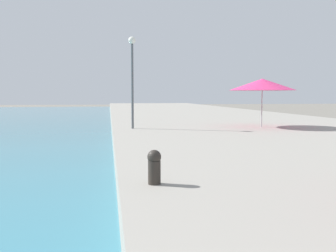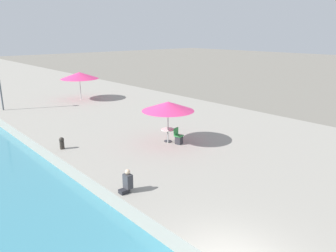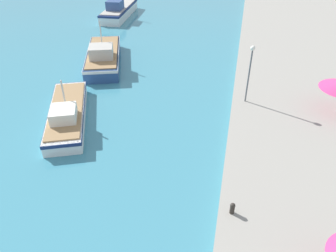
{
  "view_description": "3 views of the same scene",
  "coord_description": "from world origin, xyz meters",
  "px_view_note": "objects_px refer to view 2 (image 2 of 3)",
  "views": [
    {
      "loc": [
        -0.16,
        4.96,
        2.39
      ],
      "look_at": [
        1.5,
        15.45,
        1.51
      ],
      "focal_mm": 40.0,
      "sensor_mm": 36.0,
      "label": 1
    },
    {
      "loc": [
        -6.04,
        -4.39,
        6.78
      ],
      "look_at": [
        5.61,
        8.83,
        1.71
      ],
      "focal_mm": 35.0,
      "sensor_mm": 36.0,
      "label": 2
    },
    {
      "loc": [
        0.03,
        0.13,
        13.48
      ],
      "look_at": [
        -4.0,
        18.0,
        1.31
      ],
      "focal_mm": 35.0,
      "sensor_mm": 36.0,
      "label": 3
    }
  ],
  "objects_px": {
    "cafe_umbrella_white": "(79,75)",
    "cafe_table": "(168,133)",
    "cafe_chair_left": "(179,138)",
    "person_at_quay": "(127,182)",
    "mooring_bollard": "(62,143)",
    "cafe_umbrella_pink": "(168,106)"
  },
  "relations": [
    {
      "from": "cafe_table",
      "to": "mooring_bollard",
      "type": "xyz_separation_m",
      "value": [
        -5.1,
        2.85,
        -0.18
      ]
    },
    {
      "from": "cafe_chair_left",
      "to": "person_at_quay",
      "type": "bearing_deg",
      "value": 12.61
    },
    {
      "from": "cafe_table",
      "to": "cafe_umbrella_white",
      "type": "bearing_deg",
      "value": 82.16
    },
    {
      "from": "cafe_table",
      "to": "mooring_bollard",
      "type": "height_order",
      "value": "cafe_table"
    },
    {
      "from": "cafe_chair_left",
      "to": "person_at_quay",
      "type": "height_order",
      "value": "person_at_quay"
    },
    {
      "from": "cafe_table",
      "to": "cafe_chair_left",
      "type": "distance_m",
      "value": 0.75
    },
    {
      "from": "cafe_table",
      "to": "mooring_bollard",
      "type": "distance_m",
      "value": 5.84
    },
    {
      "from": "cafe_umbrella_white",
      "to": "cafe_table",
      "type": "xyz_separation_m",
      "value": [
        -2.01,
        -14.57,
        -1.7
      ]
    },
    {
      "from": "cafe_umbrella_pink",
      "to": "mooring_bollard",
      "type": "distance_m",
      "value": 6.07
    },
    {
      "from": "cafe_table",
      "to": "cafe_chair_left",
      "type": "relative_size",
      "value": 0.88
    },
    {
      "from": "cafe_chair_left",
      "to": "mooring_bollard",
      "type": "xyz_separation_m",
      "value": [
        -5.28,
        3.54,
        0.02
      ]
    },
    {
      "from": "cafe_umbrella_pink",
      "to": "cafe_chair_left",
      "type": "relative_size",
      "value": 3.21
    },
    {
      "from": "cafe_umbrella_pink",
      "to": "cafe_umbrella_white",
      "type": "distance_m",
      "value": 14.91
    },
    {
      "from": "cafe_umbrella_pink",
      "to": "person_at_quay",
      "type": "height_order",
      "value": "cafe_umbrella_pink"
    },
    {
      "from": "person_at_quay",
      "to": "cafe_table",
      "type": "bearing_deg",
      "value": 34.08
    },
    {
      "from": "cafe_umbrella_white",
      "to": "cafe_chair_left",
      "type": "distance_m",
      "value": 15.49
    },
    {
      "from": "person_at_quay",
      "to": "mooring_bollard",
      "type": "relative_size",
      "value": 1.44
    },
    {
      "from": "cafe_umbrella_white",
      "to": "person_at_quay",
      "type": "bearing_deg",
      "value": -111.88
    },
    {
      "from": "cafe_umbrella_white",
      "to": "cafe_table",
      "type": "relative_size",
      "value": 4.32
    },
    {
      "from": "cafe_chair_left",
      "to": "mooring_bollard",
      "type": "relative_size",
      "value": 1.39
    },
    {
      "from": "cafe_umbrella_white",
      "to": "cafe_chair_left",
      "type": "xyz_separation_m",
      "value": [
        -1.82,
        -15.26,
        -1.91
      ]
    },
    {
      "from": "cafe_umbrella_pink",
      "to": "cafe_chair_left",
      "type": "xyz_separation_m",
      "value": [
        0.34,
        -0.51,
        -1.81
      ]
    }
  ]
}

